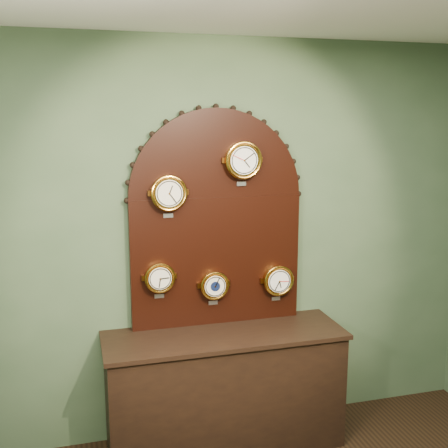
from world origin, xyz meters
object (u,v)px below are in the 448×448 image
object	(u,v)px
display_board	(216,212)
roman_clock	(169,193)
arabic_clock	(243,160)
barometer	(214,285)
tide_clock	(278,280)
hygrometer	(160,278)
shop_counter	(225,392)

from	to	relation	value
display_board	roman_clock	distance (m)	0.38
arabic_clock	barometer	distance (m)	0.88
roman_clock	tide_clock	world-z (taller)	roman_clock
hygrometer	shop_counter	bearing A→B (deg)	-20.48
shop_counter	hygrometer	bearing A→B (deg)	159.52
roman_clock	arabic_clock	distance (m)	0.55
hygrometer	barometer	distance (m)	0.39
display_board	roman_clock	size ratio (longest dim) A/B	5.25
barometer	display_board	bearing A→B (deg)	62.76
arabic_clock	tide_clock	distance (m)	0.90
roman_clock	barometer	distance (m)	0.72
barometer	tide_clock	world-z (taller)	tide_clock
roman_clock	barometer	size ratio (longest dim) A/B	1.15
shop_counter	tide_clock	distance (m)	0.86
arabic_clock	hygrometer	bearing A→B (deg)	179.88
roman_clock	hygrometer	distance (m)	0.57
shop_counter	hygrometer	world-z (taller)	hygrometer
hygrometer	barometer	xyz separation A→B (m)	(0.38, -0.00, -0.08)
display_board	tide_clock	size ratio (longest dim) A/B	5.58
arabic_clock	barometer	xyz separation A→B (m)	(-0.20, 0.00, -0.86)
display_board	roman_clock	world-z (taller)	display_board
arabic_clock	tide_clock	world-z (taller)	arabic_clock
roman_clock	shop_counter	bearing A→B (deg)	-24.27
shop_counter	barometer	bearing A→B (deg)	102.47
roman_clock	tide_clock	size ratio (longest dim) A/B	1.06
shop_counter	hygrometer	distance (m)	0.92
display_board	hygrometer	size ratio (longest dim) A/B	5.91
tide_clock	roman_clock	bearing A→B (deg)	-179.97
shop_counter	hygrometer	size ratio (longest dim) A/B	6.18
shop_counter	arabic_clock	distance (m)	1.60
arabic_clock	barometer	size ratio (longest dim) A/B	1.21
arabic_clock	roman_clock	bearing A→B (deg)	179.96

